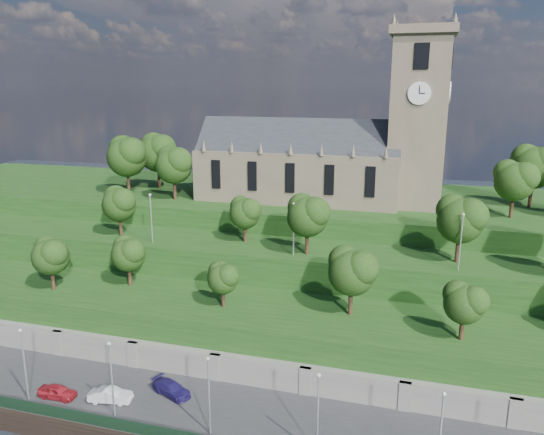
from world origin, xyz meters
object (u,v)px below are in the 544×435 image
(car_left, at_px, (57,392))
(car_right, at_px, (172,388))
(church, at_px, (329,154))
(car_middle, at_px, (110,395))

(car_left, bearing_deg, car_right, -72.31)
(church, relative_size, car_right, 8.32)
(church, height_order, car_left, church)
(car_left, distance_m, car_right, 11.61)
(car_left, relative_size, car_middle, 0.91)
(church, distance_m, car_middle, 48.25)
(car_middle, bearing_deg, church, -29.41)
(car_left, xyz_separation_m, car_right, (10.97, 3.80, -0.01))
(church, relative_size, car_middle, 8.76)
(car_right, bearing_deg, car_left, 131.85)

